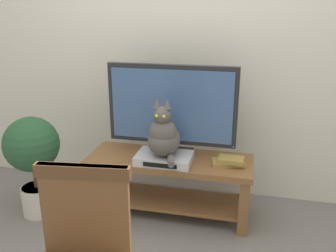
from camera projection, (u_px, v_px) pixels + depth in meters
The scene contains 7 objects.
back_wall at pixel (177, 26), 2.92m from camera, with size 7.00×0.12×2.80m, color beige.
tv_stand at pixel (169, 175), 2.79m from camera, with size 1.25×0.44×0.46m.
tv at pixel (172, 108), 2.70m from camera, with size 0.97×0.20×0.69m.
media_box at pixel (164, 158), 2.67m from camera, with size 0.41×0.27×0.06m.
cat at pixel (164, 135), 2.59m from camera, with size 0.24×0.37×0.43m.
book_stack at pixel (230, 161), 2.62m from camera, with size 0.26×0.17×0.06m.
potted_plant at pixel (33, 154), 2.72m from camera, with size 0.41×0.41×0.79m.
Camera 1 is at (0.62, -1.89, 1.57)m, focal length 38.90 mm.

